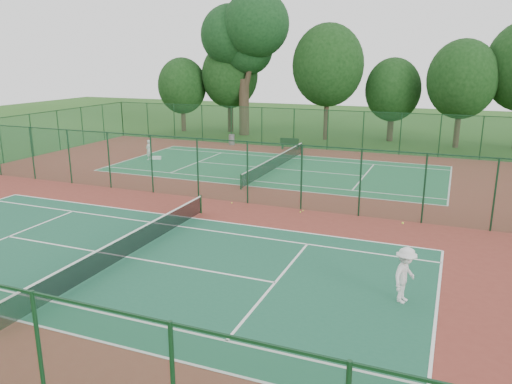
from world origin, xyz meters
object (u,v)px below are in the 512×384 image
bench (290,143)px  big_tree (245,34)px  kit_bag (157,158)px  player_near (405,275)px  player_far (149,150)px  trash_bin (232,140)px

bench → big_tree: 13.63m
big_tree → kit_bag: bearing=-95.2°
bench → kit_bag: 11.78m
player_near → kit_bag: player_near is taller
player_near → player_far: size_ratio=1.20×
player_far → kit_bag: size_ratio=2.28×
big_tree → player_far: bearing=-96.9°
bench → big_tree: (-7.04, 6.68, 9.56)m
trash_bin → kit_bag: size_ratio=1.38×
player_near → big_tree: bearing=48.9°
player_far → big_tree: big_tree is taller
player_near → bench: player_near is taller
player_near → trash_bin: size_ratio=1.97×
player_near → trash_bin: 31.68m
player_near → kit_bag: size_ratio=2.73×
trash_bin → bench: bench is taller
player_far → kit_bag: bearing=122.7°
kit_bag → bench: bearing=20.0°
kit_bag → big_tree: size_ratio=0.05×
player_far → bench: player_far is taller
player_far → trash_bin: (3.14, 8.87, -0.32)m
trash_bin → bench: 5.76m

